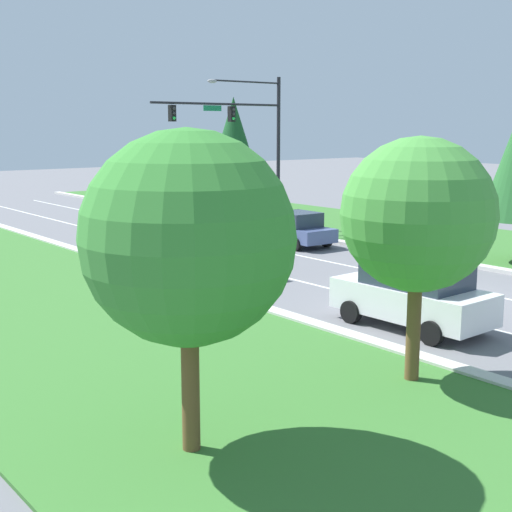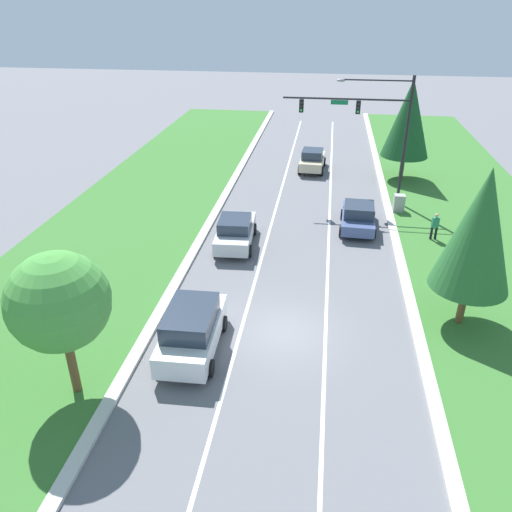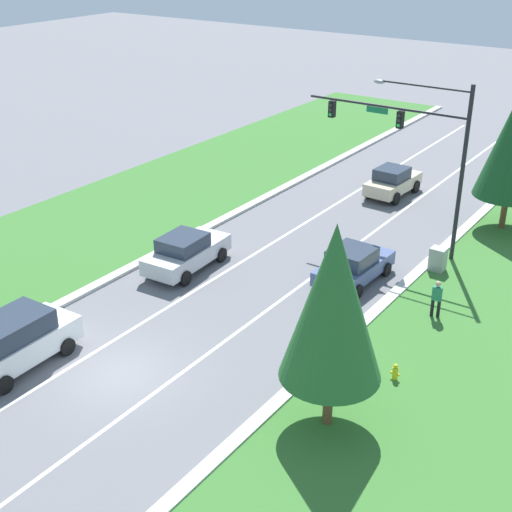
% 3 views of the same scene
% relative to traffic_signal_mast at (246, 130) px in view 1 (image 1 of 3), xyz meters
% --- Properties ---
extents(ground_plane, '(160.00, 160.00, 0.00)m').
position_rel_traffic_signal_mast_xyz_m(ground_plane, '(-4.10, -15.97, -5.58)').
color(ground_plane, slate).
extents(curb_strip_left, '(0.50, 90.00, 0.15)m').
position_rel_traffic_signal_mast_xyz_m(curb_strip_left, '(-9.75, -15.97, -5.50)').
color(curb_strip_left, beige).
rests_on(curb_strip_left, ground_plane).
extents(grass_verge_left, '(10.00, 90.00, 0.08)m').
position_rel_traffic_signal_mast_xyz_m(grass_verge_left, '(-15.00, -15.97, -5.54)').
color(grass_verge_left, '#38702D').
rests_on(grass_verge_left, ground_plane).
extents(lane_stripe_inner_left, '(0.14, 81.00, 0.01)m').
position_rel_traffic_signal_mast_xyz_m(lane_stripe_inner_left, '(-5.90, -15.97, -5.58)').
color(lane_stripe_inner_left, white).
rests_on(lane_stripe_inner_left, ground_plane).
extents(lane_stripe_inner_right, '(0.14, 81.00, 0.01)m').
position_rel_traffic_signal_mast_xyz_m(lane_stripe_inner_right, '(-2.30, -15.97, -5.58)').
color(lane_stripe_inner_right, white).
rests_on(lane_stripe_inner_right, ground_plane).
extents(traffic_signal_mast, '(8.15, 0.41, 8.39)m').
position_rel_traffic_signal_mast_xyz_m(traffic_signal_mast, '(0.00, 0.00, 0.00)').
color(traffic_signal_mast, black).
rests_on(traffic_signal_mast, ground_plane).
extents(silver_sedan, '(2.30, 4.74, 1.74)m').
position_rel_traffic_signal_mast_xyz_m(silver_sedan, '(-7.60, -7.95, -4.71)').
color(silver_sedan, silver).
rests_on(silver_sedan, ground_plane).
extents(champagne_sedan, '(2.15, 4.23, 1.75)m').
position_rel_traffic_signal_mast_xyz_m(champagne_sedan, '(-3.87, 6.54, -4.70)').
color(champagne_sedan, beige).
rests_on(champagne_sedan, ground_plane).
extents(slate_blue_sedan, '(2.27, 4.37, 1.66)m').
position_rel_traffic_signal_mast_xyz_m(slate_blue_sedan, '(-0.60, -4.67, -4.76)').
color(slate_blue_sedan, '#475684').
rests_on(slate_blue_sedan, ground_plane).
extents(white_suv, '(2.29, 4.71, 2.01)m').
position_rel_traffic_signal_mast_xyz_m(white_suv, '(-7.58, -17.63, -4.55)').
color(white_suv, white).
rests_on(white_suv, ground_plane).
extents(utility_cabinet, '(0.70, 0.60, 1.20)m').
position_rel_traffic_signal_mast_xyz_m(utility_cabinet, '(2.17, -1.58, -4.98)').
color(utility_cabinet, '#9E9E99').
rests_on(utility_cabinet, ground_plane).
extents(pedestrian, '(0.40, 0.27, 1.69)m').
position_rel_traffic_signal_mast_xyz_m(pedestrian, '(3.71, -5.70, -4.64)').
color(pedestrian, black).
rests_on(pedestrian, ground_plane).
extents(fire_hydrant, '(0.34, 0.20, 0.70)m').
position_rel_traffic_signal_mast_xyz_m(fire_hydrant, '(4.23, -10.71, -5.24)').
color(fire_hydrant, gold).
rests_on(fire_hydrant, ground_plane).
extents(oak_near_left_tree, '(3.69, 3.69, 5.73)m').
position_rel_traffic_signal_mast_xyz_m(oak_near_left_tree, '(-17.03, -20.41, -1.71)').
color(oak_near_left_tree, brown).
rests_on(oak_near_left_tree, ground_plane).
extents(conifer_far_right_tree, '(3.53, 3.53, 7.54)m').
position_rel_traffic_signal_mast_xyz_m(conifer_far_right_tree, '(3.07, 5.23, -0.88)').
color(conifer_far_right_tree, brown).
rests_on(conifer_far_right_tree, ground_plane).
extents(oak_far_left_tree, '(3.40, 3.40, 5.55)m').
position_rel_traffic_signal_mast_xyz_m(oak_far_left_tree, '(-11.13, -20.53, -1.75)').
color(oak_far_left_tree, brown).
rests_on(oak_far_left_tree, ground_plane).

